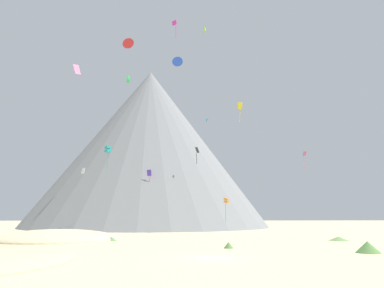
% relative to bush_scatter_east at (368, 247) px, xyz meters
% --- Properties ---
extents(ground_plane, '(400.00, 400.00, 0.00)m').
position_rel_bush_scatter_east_xyz_m(ground_plane, '(-15.12, -3.44, -0.55)').
color(ground_plane, '#CCBA8E').
extents(dune_foreground_left, '(18.32, 18.59, 2.97)m').
position_rel_bush_scatter_east_xyz_m(dune_foreground_left, '(-35.22, 19.91, -0.55)').
color(dune_foreground_left, '#CCBA8E').
rests_on(dune_foreground_left, ground_plane).
extents(bush_scatter_east, '(3.25, 3.25, 1.10)m').
position_rel_bush_scatter_east_xyz_m(bush_scatter_east, '(0.00, 0.00, 0.00)').
color(bush_scatter_east, '#568442').
rests_on(bush_scatter_east, ground_plane).
extents(bush_mid_center, '(2.16, 2.16, 0.57)m').
position_rel_bush_scatter_east_xyz_m(bush_mid_center, '(-27.02, 17.44, -0.26)').
color(bush_mid_center, '#568442').
rests_on(bush_mid_center, ground_plane).
extents(bush_near_left, '(3.20, 3.20, 0.56)m').
position_rel_bush_scatter_east_xyz_m(bush_near_left, '(4.51, 16.42, -0.27)').
color(bush_near_left, '#668C4C').
rests_on(bush_near_left, ground_plane).
extents(bush_low_patch, '(1.49, 1.49, 0.66)m').
position_rel_bush_scatter_east_xyz_m(bush_low_patch, '(-12.45, 5.41, -0.22)').
color(bush_low_patch, '#568442').
rests_on(bush_low_patch, ground_plane).
extents(rock_massif, '(72.40, 72.40, 48.63)m').
position_rel_bush_scatter_east_xyz_m(rock_massif, '(-27.07, 76.87, 22.76)').
color(rock_massif, slate).
rests_on(rock_massif, ground_plane).
extents(kite_black_mid, '(0.97, 0.73, 3.63)m').
position_rel_bush_scatter_east_xyz_m(kite_black_mid, '(-13.83, 39.97, 15.96)').
color(kite_black_mid, black).
extents(kite_rainbow_mid, '(0.75, 0.66, 3.84)m').
position_rel_bush_scatter_east_xyz_m(kite_rainbow_mid, '(10.76, 45.18, 16.07)').
color(kite_rainbow_mid, '#E5668C').
extents(kite_pink_mid, '(1.00, 0.92, 1.61)m').
position_rel_bush_scatter_east_xyz_m(kite_pink_mid, '(-32.46, 14.78, 23.38)').
color(kite_pink_mid, pink).
extents(kite_teal_mid, '(1.51, 1.51, 5.62)m').
position_rel_bush_scatter_east_xyz_m(kite_teal_mid, '(-33.14, 44.36, 17.03)').
color(kite_teal_mid, teal).
extents(kite_yellow_mid, '(0.70, 0.90, 3.44)m').
position_rel_bush_scatter_east_xyz_m(kite_yellow_mid, '(-7.55, 23.52, 20.64)').
color(kite_yellow_mid, yellow).
extents(kite_orange_low, '(1.27, 1.25, 5.07)m').
position_rel_bush_scatter_east_xyz_m(kite_orange_low, '(-7.59, 41.98, 5.83)').
color(kite_orange_low, orange).
extents(kite_magenta_high, '(0.87, 0.51, 3.52)m').
position_rel_bush_scatter_east_xyz_m(kite_magenta_high, '(-18.63, 24.86, 36.16)').
color(kite_magenta_high, '#D1339E').
extents(kite_lime_high, '(0.38, 1.46, 1.46)m').
position_rel_bush_scatter_east_xyz_m(kite_lime_high, '(-13.04, 27.03, 36.63)').
color(kite_lime_high, '#8CD133').
extents(kite_blue_high, '(2.19, 0.67, 2.18)m').
position_rel_bush_scatter_east_xyz_m(kite_blue_high, '(-18.07, 34.11, 33.26)').
color(kite_blue_high, blue).
extents(kite_cyan_high, '(0.45, 0.55, 0.90)m').
position_rel_bush_scatter_east_xyz_m(kite_cyan_high, '(-10.77, 50.91, 25.64)').
color(kite_cyan_high, '#33BCDB').
extents(kite_red_high, '(2.27, 0.61, 2.25)m').
position_rel_bush_scatter_east_xyz_m(kite_red_high, '(-27.65, 31.15, 35.60)').
color(kite_red_high, red).
extents(kite_white_low, '(0.89, 0.79, 1.30)m').
position_rel_bush_scatter_east_xyz_m(kite_white_low, '(-38.62, 45.75, 12.47)').
color(kite_white_low, white).
extents(kite_green_high, '(1.12, 2.06, 1.99)m').
position_rel_bush_scatter_east_xyz_m(kite_green_high, '(-30.46, 53.41, 36.80)').
color(kite_green_high, green).
extents(kite_indigo_low, '(1.12, 0.32, 4.39)m').
position_rel_bush_scatter_east_xyz_m(kite_indigo_low, '(-24.38, 49.16, 12.10)').
color(kite_indigo_low, '#5138B2').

